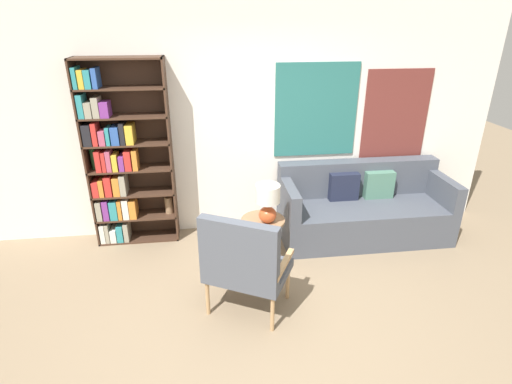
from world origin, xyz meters
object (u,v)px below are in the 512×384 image
Objects in this scene: table_lamp at (268,201)px; bookshelf at (120,162)px; couch at (362,210)px; side_table at (263,225)px; armchair at (243,261)px.

bookshelf is at bearing 154.56° from table_lamp.
side_table is (-1.31, -0.44, 0.12)m from couch.
armchair is 2.38× the size of table_lamp.
armchair is at bearing -113.14° from table_lamp.
bookshelf is 2.03m from armchair.
bookshelf is 5.06× the size of table_lamp.
armchair reaches higher than table_lamp.
side_table is (1.55, -0.70, -0.54)m from bookshelf.
armchair is (1.26, -1.54, -0.43)m from bookshelf.
side_table is at bearing -24.12° from bookshelf.
armchair is 0.90m from side_table.
couch is at bearing 18.78° from side_table.
bookshelf is 2.95m from couch.
table_lamp is at bearing -158.23° from couch.
armchair is 1.94× the size of side_table.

